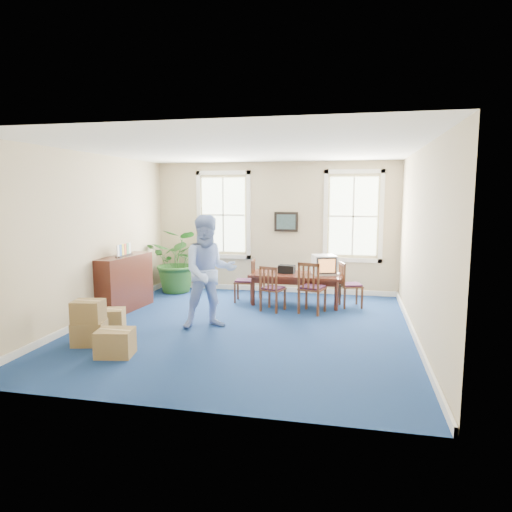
% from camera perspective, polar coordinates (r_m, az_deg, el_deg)
% --- Properties ---
extents(floor, '(6.50, 6.50, 0.00)m').
position_cam_1_polar(floor, '(8.44, -1.53, -8.97)').
color(floor, navy).
rests_on(floor, ground).
extents(ceiling, '(6.50, 6.50, 0.00)m').
position_cam_1_polar(ceiling, '(8.12, -1.62, 13.21)').
color(ceiling, white).
rests_on(ceiling, ground).
extents(wall_back, '(6.50, 0.00, 6.50)m').
position_cam_1_polar(wall_back, '(11.30, 2.31, 3.57)').
color(wall_back, '#C3AF8B').
rests_on(wall_back, ground).
extents(wall_front, '(6.50, 0.00, 6.50)m').
position_cam_1_polar(wall_front, '(5.05, -10.27, -1.86)').
color(wall_front, '#C3AF8B').
rests_on(wall_front, ground).
extents(wall_left, '(0.00, 6.50, 6.50)m').
position_cam_1_polar(wall_left, '(9.30, -19.87, 2.19)').
color(wall_left, '#C3AF8B').
rests_on(wall_left, ground).
extents(wall_right, '(0.00, 6.50, 6.50)m').
position_cam_1_polar(wall_right, '(7.98, 19.88, 1.32)').
color(wall_right, '#C3AF8B').
rests_on(wall_right, ground).
extents(baseboard_back, '(6.00, 0.04, 0.12)m').
position_cam_1_polar(baseboard_back, '(11.49, 2.24, -4.13)').
color(baseboard_back, white).
rests_on(baseboard_back, ground).
extents(baseboard_left, '(0.04, 6.50, 0.12)m').
position_cam_1_polar(baseboard_left, '(9.54, -19.28, -7.05)').
color(baseboard_left, white).
rests_on(baseboard_left, ground).
extents(baseboard_right, '(0.04, 6.50, 0.12)m').
position_cam_1_polar(baseboard_right, '(8.28, 19.17, -9.32)').
color(baseboard_right, white).
rests_on(baseboard_right, ground).
extents(window_left, '(1.40, 0.12, 2.20)m').
position_cam_1_polar(window_left, '(11.55, -4.09, 5.14)').
color(window_left, white).
rests_on(window_left, ground).
extents(window_right, '(1.40, 0.12, 2.20)m').
position_cam_1_polar(window_right, '(11.10, 12.05, 4.88)').
color(window_right, white).
rests_on(window_right, ground).
extents(wall_picture, '(0.58, 0.06, 0.48)m').
position_cam_1_polar(wall_picture, '(11.19, 3.79, 4.29)').
color(wall_picture, black).
rests_on(wall_picture, ground).
extents(conference_table, '(2.04, 0.99, 0.68)m').
position_cam_1_polar(conference_table, '(10.16, 5.07, -4.11)').
color(conference_table, '#491E14').
rests_on(conference_table, ground).
extents(crt_tv, '(0.61, 0.63, 0.43)m').
position_cam_1_polar(crt_tv, '(10.05, 8.49, -1.09)').
color(crt_tv, '#B7B7BC').
rests_on(crt_tv, conference_table).
extents(game_console, '(0.16, 0.19, 0.04)m').
position_cam_1_polar(game_console, '(10.03, 10.01, -2.25)').
color(game_console, white).
rests_on(game_console, conference_table).
extents(equipment_bag, '(0.37, 0.26, 0.18)m').
position_cam_1_polar(equipment_bag, '(10.15, 3.85, -1.64)').
color(equipment_bag, black).
rests_on(equipment_bag, conference_table).
extents(chair_near_left, '(0.55, 0.55, 0.96)m').
position_cam_1_polar(chair_near_left, '(9.53, 2.12, -4.04)').
color(chair_near_left, brown).
rests_on(chair_near_left, ground).
extents(chair_near_right, '(0.59, 0.59, 1.07)m').
position_cam_1_polar(chair_near_right, '(9.41, 7.05, -3.91)').
color(chair_near_right, brown).
rests_on(chair_near_right, ground).
extents(chair_end_left, '(0.46, 0.46, 0.96)m').
position_cam_1_polar(chair_end_left, '(10.34, -1.46, -3.10)').
color(chair_end_left, brown).
rests_on(chair_end_left, ground).
extents(chair_end_right, '(0.54, 0.54, 0.97)m').
position_cam_1_polar(chair_end_right, '(10.06, 11.80, -3.53)').
color(chair_end_right, brown).
rests_on(chair_end_right, ground).
extents(man, '(1.25, 1.15, 2.06)m').
position_cam_1_polar(man, '(8.29, -5.87, -2.00)').
color(man, '#9AB9FA').
rests_on(man, ground).
extents(credenza, '(0.60, 1.58, 1.21)m').
position_cam_1_polar(credenza, '(9.94, -16.14, -3.11)').
color(credenza, '#491E14').
rests_on(credenza, ground).
extents(brochure_rack, '(0.31, 0.60, 0.27)m').
position_cam_1_polar(brochure_rack, '(9.82, -16.19, 1.12)').
color(brochure_rack, '#99999E').
rests_on(brochure_rack, credenza).
extents(potted_plant, '(1.44, 1.26, 1.57)m').
position_cam_1_polar(potted_plant, '(11.44, -9.64, -0.58)').
color(potted_plant, '#265920').
rests_on(potted_plant, ground).
extents(cardboard_boxes, '(1.60, 1.60, 0.77)m').
position_cam_1_polar(cardboard_boxes, '(7.90, -18.61, -7.65)').
color(cardboard_boxes, olive).
rests_on(cardboard_boxes, ground).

